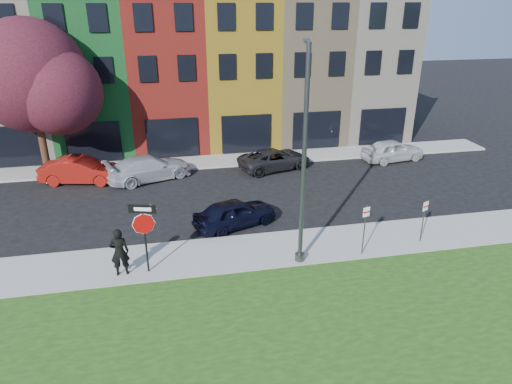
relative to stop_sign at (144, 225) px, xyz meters
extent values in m
plane|color=black|center=(6.43, -2.27, -2.19)|extent=(120.00, 120.00, 0.00)
cube|color=#97948F|center=(8.43, 0.73, -2.13)|extent=(40.00, 3.00, 0.12)
cube|color=#97948F|center=(3.43, 12.73, -2.13)|extent=(40.00, 2.40, 0.12)
cube|color=#B9AE99|center=(-8.57, 18.93, 2.81)|extent=(5.00, 10.00, 10.00)
cube|color=#227C32|center=(-3.57, 18.93, 2.81)|extent=(5.00, 10.00, 10.00)
cube|color=#AD261C|center=(1.43, 18.93, 2.81)|extent=(5.00, 10.00, 10.00)
cube|color=gold|center=(6.43, 18.93, 2.81)|extent=(5.00, 10.00, 10.00)
cube|color=#8B7A5A|center=(11.43, 18.93, 2.81)|extent=(5.00, 10.00, 10.00)
cube|color=#B1A696|center=(16.43, 18.93, 2.81)|extent=(5.00, 10.00, 10.00)
cube|color=black|center=(3.93, 13.87, -0.69)|extent=(30.00, 0.12, 2.60)
cylinder|color=black|center=(0.00, 0.02, -0.67)|extent=(0.08, 0.08, 2.81)
cylinder|color=white|center=(0.00, 0.00, 0.04)|extent=(0.85, 0.27, 0.88)
cylinder|color=#990908|center=(0.00, -0.02, 0.04)|extent=(0.81, 0.25, 0.84)
cube|color=black|center=(0.00, 0.00, 0.66)|extent=(1.02, 0.33, 0.34)
cube|color=white|center=(0.00, -0.03, 0.66)|extent=(0.64, 0.20, 0.14)
imported|color=black|center=(-1.01, 0.01, -1.08)|extent=(0.79, 0.57, 1.98)
imported|color=black|center=(4.00, 3.41, -1.51)|extent=(4.24, 5.06, 1.36)
imported|color=maroon|center=(-4.01, 10.70, -1.43)|extent=(3.42, 5.25, 1.52)
imported|color=#B2B3B8|center=(-0.11, 10.39, -1.46)|extent=(5.56, 6.48, 1.47)
imported|color=black|center=(7.70, 10.73, -1.54)|extent=(4.55, 5.78, 1.30)
imported|color=silver|center=(15.78, 10.74, -1.47)|extent=(2.98, 4.73, 1.44)
cylinder|color=#414345|center=(6.11, -0.37, 2.24)|extent=(0.18, 0.18, 8.62)
cylinder|color=#414345|center=(6.11, -0.37, -1.92)|extent=(0.40, 0.40, 0.30)
cylinder|color=#414345|center=(6.37, 0.60, 6.45)|extent=(0.64, 1.96, 0.12)
cube|color=#414345|center=(6.65, 1.66, 6.40)|extent=(0.38, 0.60, 0.16)
cylinder|color=#414345|center=(8.85, -0.37, -0.93)|extent=(0.05, 0.05, 2.28)
cube|color=white|center=(8.85, -0.40, -0.11)|extent=(0.31, 0.10, 0.42)
cube|color=#990908|center=(8.85, -0.42, -0.11)|extent=(0.31, 0.09, 0.06)
cylinder|color=#414345|center=(11.83, 0.14, -1.08)|extent=(0.05, 0.05, 1.99)
cube|color=white|center=(11.83, 0.11, -0.36)|extent=(0.30, 0.14, 0.42)
cube|color=#990908|center=(11.83, 0.09, -0.36)|extent=(0.30, 0.13, 0.06)
cylinder|color=black|center=(-6.33, 12.69, -0.28)|extent=(0.44, 0.44, 3.59)
sphere|color=black|center=(-6.33, 12.69, 3.78)|extent=(6.46, 6.46, 6.46)
sphere|color=black|center=(-4.72, 11.73, 2.97)|extent=(4.84, 4.84, 4.84)
sphere|color=black|center=(-7.79, 13.82, 3.13)|extent=(4.52, 4.52, 4.52)
sphere|color=black|center=(-6.01, 13.34, 4.91)|extent=(3.88, 3.88, 3.88)
camera|label=1|loc=(1.17, -15.90, 7.95)|focal=32.00mm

